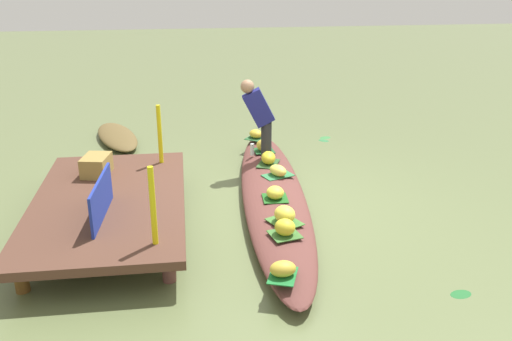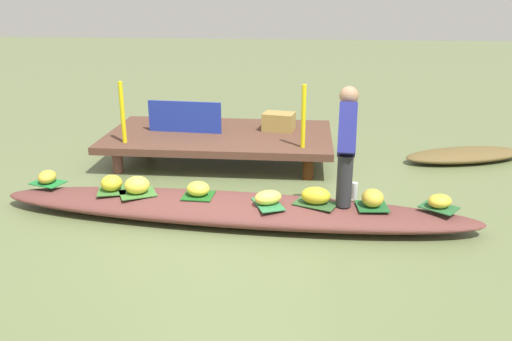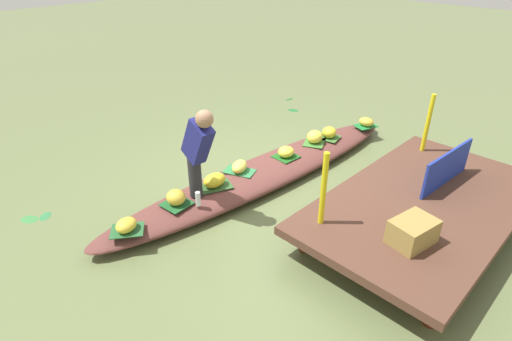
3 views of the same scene
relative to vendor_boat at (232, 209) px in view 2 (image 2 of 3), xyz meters
The scene contains 26 objects.
canal_water 0.12m from the vendor_boat, ahead, with size 40.00×40.00×0.00m, color #606D42.
dock_platform 2.14m from the vendor_boat, 102.62° to the left, with size 3.20×1.80×0.40m.
vendor_boat is the anchor object (origin of this frame).
moored_boat 3.87m from the vendor_boat, 37.41° to the left, with size 1.81×0.61×0.17m, color brown.
leaf_mat_0 0.90m from the vendor_boat, ahead, with size 0.43×0.27×0.01m, color #2D5327.
banana_bunch_0 0.92m from the vendor_boat, ahead, with size 0.31×0.21×0.18m, color gold.
leaf_mat_1 0.40m from the vendor_boat, behind, with size 0.31×0.32×0.01m, color #1C5A1C.
banana_bunch_1 0.43m from the vendor_boat, behind, with size 0.22×0.25×0.16m, color yellow.
leaf_mat_2 1.48m from the vendor_boat, ahead, with size 0.32×0.31×0.01m, color #1C5527.
banana_bunch_2 1.50m from the vendor_boat, ahead, with size 0.23×0.24×0.19m, color gold.
leaf_mat_3 1.37m from the vendor_boat, behind, with size 0.32×0.31×0.01m, color #3A6E2D.
banana_bunch_3 1.39m from the vendor_boat, behind, with size 0.23×0.24×0.18m, color yellow.
leaf_mat_4 0.44m from the vendor_boat, 18.09° to the right, with size 0.41×0.25×0.01m, color #2E7843.
banana_bunch_4 0.46m from the vendor_boat, 18.09° to the right, with size 0.30×0.19×0.15m, color #E9D852.
leaf_mat_5 2.17m from the vendor_boat, ahead, with size 0.35×0.27×0.01m, color #255B2E.
banana_bunch_5 2.17m from the vendor_boat, ahead, with size 0.25×0.21×0.14m, color gold.
leaf_mat_6 2.21m from the vendor_boat, behind, with size 0.36×0.26×0.01m, color #1D7632.
banana_bunch_6 2.22m from the vendor_boat, behind, with size 0.26×0.20×0.15m, color gold.
leaf_mat_7 1.07m from the vendor_boat, behind, with size 0.38×0.31×0.01m, color #3D742F.
banana_bunch_7 1.08m from the vendor_boat, behind, with size 0.27×0.24×0.19m, color #F9E145.
vendor_person 1.44m from the vendor_boat, ahead, with size 0.22×0.51×1.20m.
water_bottle 1.33m from the vendor_boat, ahead, with size 0.06×0.06×0.18m, color silver.
market_banner 2.35m from the vendor_boat, 114.89° to the left, with size 1.07×0.03×0.45m, color #1E329B.
railing_post_west 2.33m from the vendor_boat, 138.36° to the left, with size 0.06×0.06×0.83m, color yellow.
railing_post_east 1.79m from the vendor_boat, 63.64° to the left, with size 0.06×0.06×0.83m, color yellow.
produce_crate 2.38m from the vendor_boat, 80.84° to the left, with size 0.44×0.32×0.26m, color olive.
Camera 2 is at (0.76, -5.34, 2.44)m, focal length 37.86 mm.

